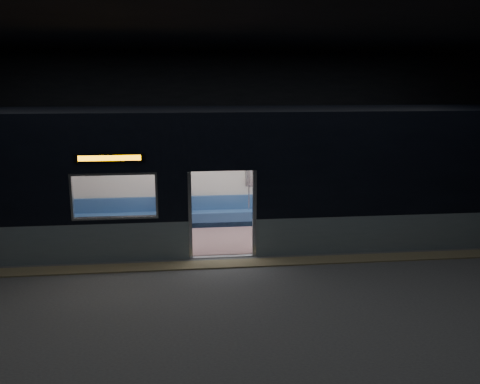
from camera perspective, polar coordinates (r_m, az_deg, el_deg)
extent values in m
cube|color=#47494C|center=(10.97, -1.50, -9.18)|extent=(24.00, 14.00, 0.01)
cube|color=black|center=(10.25, -1.66, 17.72)|extent=(24.00, 14.00, 0.04)
cube|color=black|center=(17.24, -3.59, 7.29)|extent=(24.00, 0.04, 5.00)
cube|color=black|center=(3.64, 8.15, -12.58)|extent=(24.00, 0.04, 5.00)
cube|color=#8C7F59|center=(11.48, -1.74, -8.08)|extent=(22.80, 0.50, 0.03)
cube|color=gray|center=(12.44, -24.95, -5.52)|extent=(8.30, 0.12, 0.90)
cube|color=gray|center=(13.10, 19.76, -4.21)|extent=(8.30, 0.12, 0.90)
cube|color=black|center=(12.75, 20.28, 2.70)|extent=(8.30, 0.12, 2.30)
cube|color=black|center=(11.35, -2.04, 5.28)|extent=(1.40, 0.12, 1.15)
cube|color=#B7BABC|center=(11.62, -5.63, -2.64)|extent=(0.08, 0.14, 2.05)
cube|color=#B7BABC|center=(11.73, 1.62, -2.44)|extent=(0.08, 0.14, 2.05)
cube|color=black|center=(11.38, -14.43, 3.72)|extent=(1.50, 0.04, 0.18)
cube|color=#FF9900|center=(11.37, -14.43, 3.72)|extent=(1.34, 0.03, 0.12)
cube|color=beige|center=(14.34, -2.91, 2.63)|extent=(18.00, 0.12, 3.20)
cube|color=black|center=(12.72, -2.58, 8.99)|extent=(18.00, 3.00, 0.15)
cube|color=#8C6566|center=(13.31, -2.44, -5.14)|extent=(17.76, 2.76, 0.04)
cube|color=beige|center=(12.81, -2.54, 4.85)|extent=(17.76, 2.76, 0.10)
cube|color=#2F5688|center=(14.32, -2.77, -2.94)|extent=(11.00, 0.48, 0.41)
cube|color=#2F5688|center=(14.40, -2.84, -1.18)|extent=(11.00, 0.10, 0.40)
cube|color=#6B4E54|center=(12.42, -17.54, -5.94)|extent=(4.40, 0.48, 0.41)
cube|color=#6B4E54|center=(12.87, 12.78, -5.01)|extent=(4.40, 0.48, 0.41)
cylinder|color=silver|center=(11.88, -6.68, -1.61)|extent=(0.04, 0.04, 2.26)
cylinder|color=silver|center=(14.09, -6.67, 0.61)|extent=(0.04, 0.04, 2.26)
cylinder|color=silver|center=(12.02, 2.41, -1.37)|extent=(0.04, 0.04, 2.26)
cylinder|color=silver|center=(14.21, 1.01, 0.79)|extent=(0.04, 0.04, 2.26)
cylinder|color=silver|center=(13.93, -2.83, 3.80)|extent=(11.00, 0.03, 0.03)
cube|color=black|center=(14.01, -8.10, -2.19)|extent=(0.17, 0.48, 0.16)
cube|color=black|center=(14.00, -7.23, -2.16)|extent=(0.17, 0.48, 0.16)
cylinder|color=black|center=(13.87, -8.09, -3.52)|extent=(0.11, 0.11, 0.43)
cylinder|color=black|center=(13.86, -7.20, -3.50)|extent=(0.11, 0.11, 0.43)
cube|color=#D16C99|center=(14.19, -7.65, -1.90)|extent=(0.41, 0.22, 0.20)
cylinder|color=#D16C99|center=(14.14, -7.69, -0.47)|extent=(0.44, 0.44, 0.53)
sphere|color=tan|center=(14.04, -7.74, 1.01)|extent=(0.21, 0.21, 0.21)
sphere|color=black|center=(14.07, -7.74, 1.21)|extent=(0.22, 0.22, 0.22)
cube|color=black|center=(13.90, -7.69, -1.67)|extent=(0.33, 0.30, 0.13)
cube|color=white|center=(14.43, 2.53, 2.05)|extent=(0.89, 0.03, 0.58)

